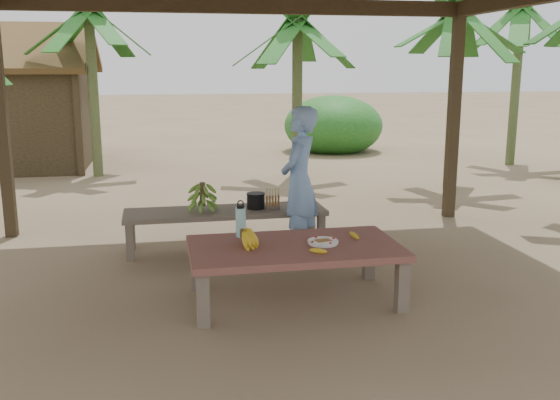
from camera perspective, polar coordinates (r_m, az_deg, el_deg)
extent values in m
plane|color=brown|center=(5.83, -0.47, -7.92)|extent=(80.00, 80.00, 0.00)
cube|color=black|center=(7.94, -24.09, 6.41)|extent=(0.13, 0.13, 2.70)
cube|color=black|center=(8.58, 15.60, 7.38)|extent=(0.13, 0.13, 2.70)
cube|color=black|center=(7.78, -3.59, 17.30)|extent=(5.80, 0.14, 0.18)
cube|color=brown|center=(4.94, -7.06, -9.08)|extent=(0.10, 0.10, 0.44)
cube|color=brown|center=(5.29, 11.10, -7.74)|extent=(0.10, 0.10, 0.44)
cube|color=brown|center=(5.73, -7.67, -6.07)|extent=(0.10, 0.10, 0.44)
cube|color=brown|center=(6.04, 8.12, -5.12)|extent=(0.10, 0.10, 0.44)
cube|color=maroon|center=(5.36, 1.34, -4.44)|extent=(1.81, 1.02, 0.06)
cube|color=brown|center=(6.69, -13.57, -3.80)|extent=(0.08, 0.08, 0.40)
cube|color=brown|center=(6.91, 3.77, -2.97)|extent=(0.08, 0.08, 0.40)
cube|color=brown|center=(7.14, -13.43, -2.79)|extent=(0.08, 0.08, 0.40)
cube|color=brown|center=(7.34, 2.85, -2.05)|extent=(0.08, 0.08, 0.40)
cube|color=brown|center=(6.89, -5.01, -1.11)|extent=(2.21, 0.63, 0.05)
cylinder|color=white|center=(5.39, 3.95, -3.99)|extent=(0.24, 0.24, 0.01)
cylinder|color=white|center=(5.38, 3.95, -3.82)|extent=(0.27, 0.27, 0.02)
cube|color=brown|center=(5.38, 3.95, -3.76)|extent=(0.15, 0.12, 0.02)
ellipsoid|color=yellow|center=(5.12, 3.53, -4.66)|extent=(0.15, 0.06, 0.04)
ellipsoid|color=yellow|center=(5.60, 6.81, -3.23)|extent=(0.08, 0.16, 0.04)
cylinder|color=#3CBEB9|center=(5.59, -3.61, -2.06)|extent=(0.09, 0.09, 0.26)
cylinder|color=black|center=(5.55, -3.63, -0.59)|extent=(0.07, 0.07, 0.03)
torus|color=black|center=(5.55, -3.64, -0.29)|extent=(0.06, 0.01, 0.06)
cylinder|color=black|center=(6.91, -2.23, -0.10)|extent=(0.20, 0.20, 0.17)
imported|color=#729AD8|center=(6.64, 1.78, 1.71)|extent=(0.62, 0.69, 1.59)
cylinder|color=#596638|center=(10.70, 15.54, 8.76)|extent=(0.18, 0.18, 2.89)
cylinder|color=#596638|center=(11.10, 1.57, 9.05)|extent=(0.18, 0.18, 2.79)
cylinder|color=#596638|center=(11.89, -16.69, 9.29)|extent=(0.18, 0.18, 3.01)
cylinder|color=#596638|center=(13.61, 20.73, 9.62)|extent=(0.18, 0.18, 3.15)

